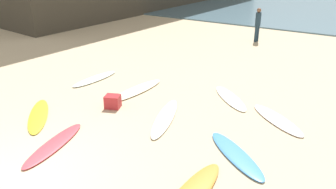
{
  "coord_description": "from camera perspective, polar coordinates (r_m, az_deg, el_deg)",
  "views": [
    {
      "loc": [
        5.94,
        -3.57,
        4.67
      ],
      "look_at": [
        0.65,
        5.16,
        0.3
      ],
      "focal_mm": 37.22,
      "sensor_mm": 36.0,
      "label": 1
    }
  ],
  "objects": [
    {
      "name": "surfboard_3",
      "position": [
        9.37,
        -18.17,
        -7.76
      ],
      "size": [
        0.98,
        2.38,
        0.08
      ],
      "primitive_type": "ellipsoid",
      "rotation": [
        0.0,
        0.0,
        3.35
      ],
      "color": "#E2424D",
      "rests_on": "ground_plane"
    },
    {
      "name": "ground_plane",
      "position": [
        8.36,
        -23.36,
        -13.0
      ],
      "size": [
        120.0,
        120.0,
        0.0
      ],
      "primitive_type": "plane",
      "color": "#C6B28E"
    },
    {
      "name": "beachgoer_near",
      "position": [
        19.02,
        14.49,
        11.26
      ],
      "size": [
        0.33,
        0.34,
        1.75
      ],
      "rotation": [
        0.0,
        0.0,
        4.53
      ],
      "color": "#1E3342",
      "rests_on": "ground_plane"
    },
    {
      "name": "surfboard_5",
      "position": [
        11.04,
        -20.46,
        -3.25
      ],
      "size": [
        2.03,
        2.06,
        0.07
      ],
      "primitive_type": "ellipsoid",
      "rotation": [
        0.0,
        0.0,
        3.92
      ],
      "color": "yellow",
      "rests_on": "ground_plane"
    },
    {
      "name": "surfboard_2",
      "position": [
        12.18,
        -5.15,
        0.73
      ],
      "size": [
        0.82,
        2.55,
        0.08
      ],
      "primitive_type": "ellipsoid",
      "rotation": [
        0.0,
        0.0,
        -0.1
      ],
      "color": "#F8ECCC",
      "rests_on": "ground_plane"
    },
    {
      "name": "surfboard_4",
      "position": [
        10.21,
        -0.52,
        -3.82
      ],
      "size": [
        1.28,
        2.62,
        0.07
      ],
      "primitive_type": "ellipsoid",
      "rotation": [
        0.0,
        0.0,
        3.46
      ],
      "color": "silver",
      "rests_on": "ground_plane"
    },
    {
      "name": "beach_cooler",
      "position": [
        10.98,
        -9.04,
        -1.15
      ],
      "size": [
        0.56,
        0.52,
        0.41
      ],
      "primitive_type": "cube",
      "rotation": [
        0.0,
        0.0,
        0.36
      ],
      "color": "#B2282D",
      "rests_on": "ground_plane"
    },
    {
      "name": "surfboard_7",
      "position": [
        8.66,
        11.08,
        -9.64
      ],
      "size": [
        2.11,
        1.85,
        0.08
      ],
      "primitive_type": "ellipsoid",
      "rotation": [
        0.0,
        0.0,
        0.89
      ],
      "color": "#4890E1",
      "rests_on": "ground_plane"
    },
    {
      "name": "surfboard_0",
      "position": [
        11.69,
        10.18,
        -0.58
      ],
      "size": [
        1.89,
        1.88,
        0.07
      ],
      "primitive_type": "ellipsoid",
      "rotation": [
        0.0,
        0.0,
        3.93
      ],
      "color": "white",
      "rests_on": "ground_plane"
    },
    {
      "name": "surfboard_6",
      "position": [
        13.47,
        -11.87,
        2.56
      ],
      "size": [
        0.68,
        2.16,
        0.08
      ],
      "primitive_type": "ellipsoid",
      "rotation": [
        0.0,
        0.0,
        -0.08
      ],
      "color": "silver",
      "rests_on": "ground_plane"
    },
    {
      "name": "surfboard_8",
      "position": [
        10.59,
        17.46,
        -3.95
      ],
      "size": [
        2.06,
        1.8,
        0.07
      ],
      "primitive_type": "ellipsoid",
      "rotation": [
        0.0,
        0.0,
        4.04
      ],
      "color": "white",
      "rests_on": "ground_plane"
    }
  ]
}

